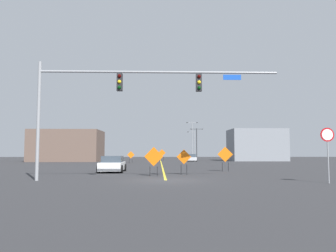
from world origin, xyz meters
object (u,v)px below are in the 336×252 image
car_silver_mid (190,158)px  car_white_far (112,164)px  stop_sign (328,144)px  construction_sign_median_far (154,158)px  construction_sign_right_shoulder (225,156)px  construction_sign_right_lane (162,153)px  street_lamp_far_left (197,141)px  construction_sign_median_near (131,155)px  street_lamp_far_right (192,137)px  construction_sign_left_shoulder (184,159)px  street_lamp_near_left (194,143)px  traffic_signal_assembly (121,91)px

car_silver_mid → car_white_far: (-9.69, -32.50, 0.02)m
stop_sign → construction_sign_median_far: stop_sign is taller
construction_sign_right_shoulder → construction_sign_right_lane: size_ratio=0.98×
street_lamp_far_left → car_white_far: (-13.01, -51.03, -3.69)m
car_white_far → construction_sign_median_near: bearing=90.9°
street_lamp_far_left → car_silver_mid: (-3.32, -18.53, -3.72)m
construction_sign_right_shoulder → car_white_far: bearing=-176.4°
street_lamp_far_right → construction_sign_median_far: size_ratio=4.60×
street_lamp_far_left → construction_sign_right_lane: street_lamp_far_left is taller
construction_sign_right_lane → car_white_far: construction_sign_right_lane is taller
construction_sign_left_shoulder → construction_sign_median_near: size_ratio=1.04×
construction_sign_right_shoulder → construction_sign_median_far: construction_sign_right_shoulder is taller
construction_sign_left_shoulder → street_lamp_near_left: bearing=83.2°
construction_sign_median_far → street_lamp_far_right: bearing=81.7°
street_lamp_far_left → car_silver_mid: size_ratio=1.72×
construction_sign_median_far → street_lamp_near_left: bearing=81.5°
traffic_signal_assembly → car_white_far: (-1.61, 8.37, -4.70)m
construction_sign_right_shoulder → construction_sign_median_far: bearing=-137.7°
street_lamp_near_left → construction_sign_median_near: street_lamp_near_left is taller
traffic_signal_assembly → stop_sign: (11.44, -2.13, -3.23)m
traffic_signal_assembly → car_silver_mid: bearing=78.8°
construction_sign_right_shoulder → car_white_far: (-9.68, -0.60, -0.72)m
street_lamp_near_left → car_silver_mid: street_lamp_near_left is taller
stop_sign → construction_sign_median_far: bearing=149.9°
stop_sign → construction_sign_right_shoulder: bearing=106.9°
traffic_signal_assembly → construction_sign_left_shoulder: traffic_signal_assembly is taller
construction_sign_left_shoulder → construction_sign_right_shoulder: construction_sign_right_shoulder is taller
traffic_signal_assembly → street_lamp_far_left: street_lamp_far_left is taller
stop_sign → car_silver_mid: stop_sign is taller
traffic_signal_assembly → street_lamp_far_left: size_ratio=2.00×
construction_sign_right_lane → construction_sign_median_far: construction_sign_right_lane is taller
construction_sign_left_shoulder → construction_sign_right_lane: construction_sign_right_lane is taller
traffic_signal_assembly → construction_sign_right_shoulder: (8.07, 8.97, -3.97)m
construction_sign_right_lane → construction_sign_median_near: size_ratio=1.21×
car_white_far → construction_sign_median_far: bearing=-54.7°
construction_sign_median_near → construction_sign_median_far: (3.93, -28.56, 0.14)m
street_lamp_far_left → construction_sign_left_shoulder: size_ratio=3.90×
construction_sign_right_lane → construction_sign_median_near: (-4.92, -10.31, -0.26)m
street_lamp_far_right → car_white_far: 58.68m
stop_sign → construction_sign_right_lane: bearing=100.9°
traffic_signal_assembly → construction_sign_right_shoulder: traffic_signal_assembly is taller
construction_sign_median_near → street_lamp_far_right: bearing=68.9°
street_lamp_far_left → construction_sign_median_far: 56.89m
street_lamp_far_left → construction_sign_median_near: 30.72m
construction_sign_median_near → car_white_far: (0.39, -23.57, -0.49)m
construction_sign_right_lane → traffic_signal_assembly: bearing=-94.0°
street_lamp_far_right → car_silver_mid: (-2.87, -24.62, -4.79)m
street_lamp_near_left → stop_sign: bearing=-90.2°
construction_sign_left_shoulder → construction_sign_right_shoulder: 5.72m
car_silver_mid → construction_sign_median_near: bearing=-138.5°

